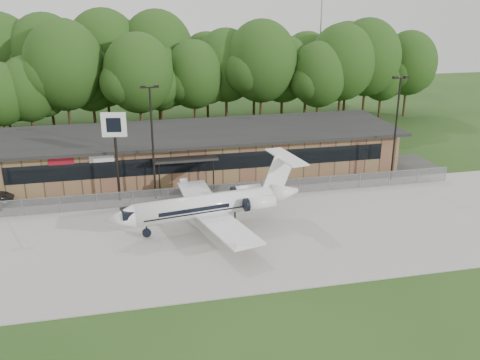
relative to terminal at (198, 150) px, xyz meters
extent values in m
plane|color=#224017|center=(0.00, -23.94, -2.18)|extent=(160.00, 160.00, 0.00)
cube|color=#9E9B93|center=(0.00, -15.94, -2.14)|extent=(64.00, 18.00, 0.08)
cube|color=#383835|center=(0.00, -4.44, -2.15)|extent=(50.00, 9.00, 0.06)
cube|color=olive|center=(0.00, 0.06, -0.18)|extent=(40.00, 10.00, 4.00)
cube|color=black|center=(0.00, -4.96, 0.12)|extent=(36.00, 0.08, 1.60)
cube|color=black|center=(0.00, -0.44, 1.97)|extent=(41.00, 11.50, 0.30)
cube|color=black|center=(-2.00, -5.54, 0.82)|extent=(6.00, 1.60, 0.20)
cube|color=maroon|center=(-13.00, -4.99, 1.22)|extent=(2.20, 0.06, 0.70)
cube|color=silver|center=(-9.50, -4.99, 1.22)|extent=(2.20, 0.06, 0.70)
cube|color=gray|center=(0.00, -8.94, -1.43)|extent=(46.00, 0.03, 1.50)
cube|color=gray|center=(0.00, -8.94, -0.68)|extent=(46.00, 0.04, 0.04)
cylinder|color=gray|center=(22.00, 24.06, 10.32)|extent=(0.20, 0.20, 25.00)
cylinder|color=black|center=(-5.00, -7.44, 2.82)|extent=(0.18, 0.18, 10.00)
cube|color=black|center=(-5.00, -7.44, 7.87)|extent=(1.20, 0.12, 0.12)
cube|color=black|center=(-5.55, -7.44, 7.94)|extent=(0.45, 0.30, 0.22)
cube|color=black|center=(-4.45, -7.44, 7.94)|extent=(0.45, 0.30, 0.22)
cylinder|color=black|center=(18.00, -7.44, 2.82)|extent=(0.18, 0.18, 10.00)
cube|color=black|center=(18.00, -7.44, 7.87)|extent=(1.20, 0.12, 0.12)
cube|color=black|center=(17.45, -7.44, 7.94)|extent=(0.45, 0.30, 0.22)
cube|color=black|center=(18.55, -7.44, 7.94)|extent=(0.45, 0.30, 0.22)
cylinder|color=white|center=(-1.64, -14.66, -0.29)|extent=(11.25, 3.49, 1.78)
cone|color=white|center=(-8.22, -15.70, -0.29)|extent=(2.47, 2.10, 1.78)
cone|color=white|center=(5.06, -13.61, -0.12)|extent=(2.69, 2.14, 1.78)
cube|color=white|center=(-0.52, -18.20, -0.79)|extent=(3.45, 6.97, 0.13)
cube|color=white|center=(-1.66, -10.95, -0.79)|extent=(3.45, 6.97, 0.13)
cylinder|color=white|center=(2.53, -15.41, -0.12)|extent=(2.57, 1.37, 1.00)
cylinder|color=white|center=(2.10, -12.67, -0.12)|extent=(2.57, 1.37, 1.00)
cube|color=white|center=(4.51, -13.69, 1.49)|extent=(2.72, 0.58, 3.34)
cube|color=white|center=(5.17, -13.59, 2.88)|extent=(2.22, 5.27, 0.11)
cube|color=black|center=(-7.45, -15.58, 0.02)|extent=(1.31, 1.49, 0.56)
cube|color=black|center=(0.34, -14.35, -1.79)|extent=(1.29, 2.77, 0.78)
cylinder|color=black|center=(-6.25, -15.39, -1.79)|extent=(0.76, 0.76, 0.24)
cylinder|color=black|center=(-8.14, -7.14, 1.64)|extent=(0.26, 0.26, 7.62)
cube|color=silver|center=(-8.14, -7.14, 4.78)|extent=(2.11, 0.57, 2.10)
cube|color=black|center=(-8.16, -7.26, 4.78)|extent=(1.23, 0.23, 1.24)
camera|label=1|loc=(-7.41, -52.61, 15.53)|focal=40.00mm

